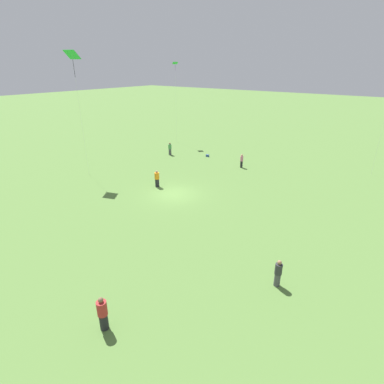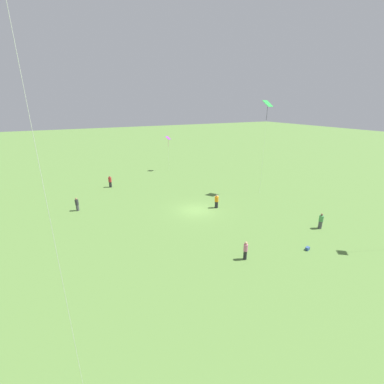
# 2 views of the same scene
# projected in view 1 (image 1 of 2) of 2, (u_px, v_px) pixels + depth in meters

# --- Properties ---
(ground_plane) EXTENTS (240.00, 240.00, 0.00)m
(ground_plane) POSITION_uv_depth(u_px,v_px,m) (174.00, 194.00, 28.71)
(ground_plane) COLOR #5B843D
(person_0) EXTENTS (0.55, 0.55, 1.82)m
(person_0) POSITION_uv_depth(u_px,v_px,m) (103.00, 314.00, 13.74)
(person_0) COLOR #232328
(person_0) RESTS_ON ground_plane
(person_1) EXTENTS (0.57, 0.57, 1.69)m
(person_1) POSITION_uv_depth(u_px,v_px,m) (170.00, 149.00, 40.97)
(person_1) COLOR #4C4C51
(person_1) RESTS_ON ground_plane
(person_2) EXTENTS (0.57, 0.57, 1.67)m
(person_2) POSITION_uv_depth(u_px,v_px,m) (278.00, 273.00, 16.51)
(person_2) COLOR #4C4C51
(person_2) RESTS_ON ground_plane
(person_3) EXTENTS (0.66, 0.66, 1.72)m
(person_3) POSITION_uv_depth(u_px,v_px,m) (157.00, 179.00, 30.16)
(person_3) COLOR #232328
(person_3) RESTS_ON ground_plane
(person_4) EXTENTS (0.36, 0.36, 1.66)m
(person_4) POSITION_uv_depth(u_px,v_px,m) (242.00, 161.00, 35.85)
(person_4) COLOR #232328
(person_4) RESTS_ON ground_plane
(kite_3) EXTENTS (1.00, 0.99, 11.85)m
(kite_3) POSITION_uv_depth(u_px,v_px,m) (175.00, 68.00, 43.90)
(kite_3) COLOR green
(kite_3) RESTS_ON ground_plane
(kite_4) EXTENTS (1.40, 1.56, 12.77)m
(kite_4) POSITION_uv_depth(u_px,v_px,m) (72.00, 58.00, 29.16)
(kite_4) COLOR green
(kite_4) RESTS_ON ground_plane
(picnic_bag_0) EXTENTS (0.35, 0.45, 0.28)m
(picnic_bag_0) POSITION_uv_depth(u_px,v_px,m) (207.00, 156.00, 40.39)
(picnic_bag_0) COLOR #33518C
(picnic_bag_0) RESTS_ON ground_plane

